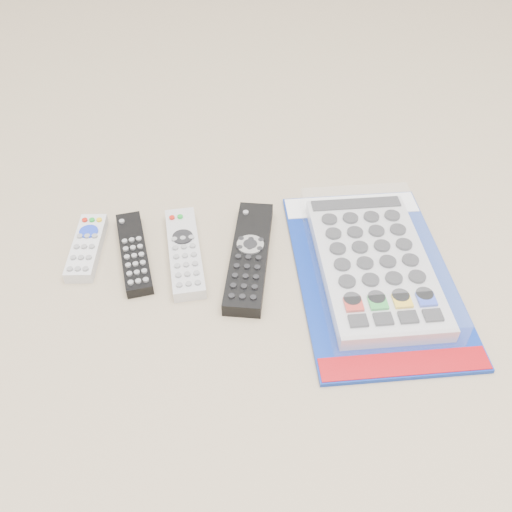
{
  "coord_description": "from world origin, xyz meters",
  "views": [
    {
      "loc": [
        -0.03,
        -0.6,
        0.62
      ],
      "look_at": [
        0.03,
        0.01,
        0.01
      ],
      "focal_mm": 40.0,
      "sensor_mm": 36.0,
      "label": 1
    }
  ],
  "objects": [
    {
      "name": "remote_large_black",
      "position": [
        0.02,
        0.02,
        0.01
      ],
      "size": [
        0.1,
        0.23,
        0.02
      ],
      "rotation": [
        0.0,
        0.0,
        -0.19
      ],
      "color": "black",
      "rests_on": "ground"
    },
    {
      "name": "jumbo_remote_packaged",
      "position": [
        0.2,
        -0.02,
        0.02
      ],
      "size": [
        0.23,
        0.37,
        0.05
      ],
      "rotation": [
        0.0,
        0.0,
        -0.01
      ],
      "color": "navy",
      "rests_on": "ground"
    },
    {
      "name": "remote_slim_black",
      "position": [
        -0.16,
        0.05,
        0.01
      ],
      "size": [
        0.07,
        0.18,
        0.02
      ],
      "rotation": [
        0.0,
        0.0,
        0.16
      ],
      "color": "black",
      "rests_on": "ground"
    },
    {
      "name": "remote_small_grey",
      "position": [
        -0.23,
        0.06,
        0.01
      ],
      "size": [
        0.05,
        0.14,
        0.02
      ],
      "rotation": [
        0.0,
        0.0,
        -0.08
      ],
      "color": "#BDBDC0",
      "rests_on": "ground"
    },
    {
      "name": "remote_silver_dvd",
      "position": [
        -0.08,
        0.04,
        0.01
      ],
      "size": [
        0.06,
        0.19,
        0.02
      ],
      "rotation": [
        0.0,
        0.0,
        0.08
      ],
      "color": "silver",
      "rests_on": "ground"
    }
  ]
}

